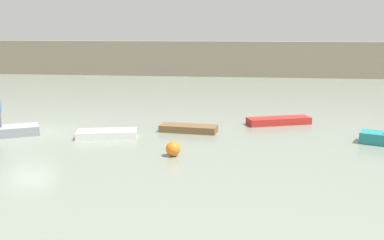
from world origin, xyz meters
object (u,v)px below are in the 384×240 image
at_px(rowboat_grey, 0,132).
at_px(rowboat_brown, 188,129).
at_px(rowboat_red, 279,121).
at_px(mooring_buoy, 173,149).
at_px(rowboat_white, 107,134).

height_order(rowboat_grey, rowboat_brown, rowboat_grey).
bearing_deg(rowboat_red, rowboat_grey, 178.31).
relative_size(rowboat_grey, rowboat_brown, 1.25).
xyz_separation_m(rowboat_grey, mooring_buoy, (9.33, -2.41, 0.08)).
bearing_deg(mooring_buoy, rowboat_red, 55.22).
bearing_deg(rowboat_grey, rowboat_brown, -16.04).
relative_size(rowboat_brown, mooring_buoy, 4.75).
bearing_deg(rowboat_grey, rowboat_white, -24.60).
height_order(rowboat_brown, mooring_buoy, mooring_buoy).
xyz_separation_m(rowboat_white, rowboat_brown, (3.91, 1.74, -0.01)).
relative_size(rowboat_brown, rowboat_red, 0.83).
relative_size(rowboat_grey, rowboat_red, 1.03).
height_order(rowboat_white, mooring_buoy, mooring_buoy).
bearing_deg(mooring_buoy, rowboat_brown, 89.26).
bearing_deg(rowboat_red, rowboat_white, -174.02).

